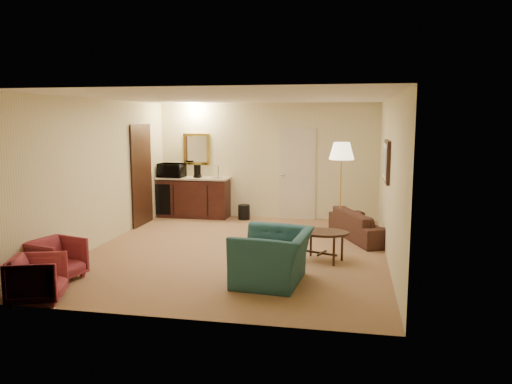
% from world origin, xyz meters
% --- Properties ---
extents(ground, '(6.00, 6.00, 0.00)m').
position_xyz_m(ground, '(0.00, 0.00, 0.00)').
color(ground, '#8E6A48').
rests_on(ground, ground).
extents(room_walls, '(5.02, 6.01, 2.61)m').
position_xyz_m(room_walls, '(-0.10, 0.77, 1.72)').
color(room_walls, beige).
rests_on(room_walls, ground).
extents(wetbar_cabinet, '(1.64, 0.58, 0.92)m').
position_xyz_m(wetbar_cabinet, '(-1.65, 2.72, 0.46)').
color(wetbar_cabinet, '#331610').
rests_on(wetbar_cabinet, ground).
extents(sofa, '(1.21, 1.87, 0.71)m').
position_xyz_m(sofa, '(2.15, 1.30, 0.35)').
color(sofa, black).
rests_on(sofa, ground).
extents(teal_armchair, '(0.83, 1.18, 0.98)m').
position_xyz_m(teal_armchair, '(0.86, -1.54, 0.49)').
color(teal_armchair, '#1E454B').
rests_on(teal_armchair, ground).
extents(rose_chair_near, '(0.74, 0.76, 0.65)m').
position_xyz_m(rose_chair_near, '(-2.15, -2.00, 0.32)').
color(rose_chair_near, maroon).
rests_on(rose_chair_near, ground).
extents(rose_chair_far, '(0.75, 0.77, 0.63)m').
position_xyz_m(rose_chair_far, '(-1.90, -2.80, 0.32)').
color(rose_chair_far, maroon).
rests_on(rose_chair_far, ground).
extents(coffee_table, '(0.99, 0.83, 0.49)m').
position_xyz_m(coffee_table, '(1.47, -0.35, 0.24)').
color(coffee_table, black).
rests_on(coffee_table, ground).
extents(floor_lamp, '(0.53, 0.53, 1.82)m').
position_xyz_m(floor_lamp, '(1.70, 1.56, 0.91)').
color(floor_lamp, gold).
rests_on(floor_lamp, ground).
extents(waste_bin, '(0.29, 0.29, 0.33)m').
position_xyz_m(waste_bin, '(-0.46, 2.65, 0.16)').
color(waste_bin, black).
rests_on(waste_bin, ground).
extents(microwave, '(0.61, 0.38, 0.39)m').
position_xyz_m(microwave, '(-2.15, 2.64, 1.12)').
color(microwave, black).
rests_on(microwave, wetbar_cabinet).
extents(coffee_maker, '(0.18, 0.18, 0.30)m').
position_xyz_m(coffee_maker, '(-1.54, 2.66, 1.07)').
color(coffee_maker, black).
rests_on(coffee_maker, wetbar_cabinet).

